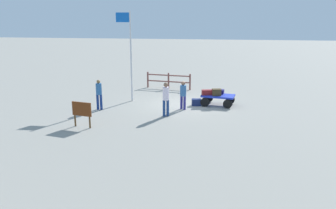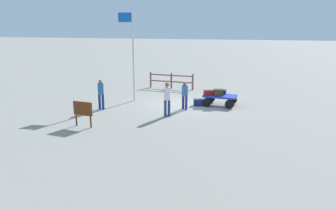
{
  "view_description": "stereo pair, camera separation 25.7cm",
  "coord_description": "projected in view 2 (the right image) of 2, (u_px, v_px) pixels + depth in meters",
  "views": [
    {
      "loc": [
        -2.12,
        19.48,
        5.06
      ],
      "look_at": [
        0.0,
        6.0,
        1.53
      ],
      "focal_mm": 36.5,
      "sensor_mm": 36.0,
      "label": 1
    },
    {
      "loc": [
        -2.38,
        19.44,
        5.06
      ],
      "look_at": [
        0.0,
        6.0,
        1.53
      ],
      "focal_mm": 36.5,
      "sensor_mm": 36.0,
      "label": 2
    }
  ],
  "objects": [
    {
      "name": "ground_plane",
      "position": [
        186.0,
        105.0,
        20.2
      ],
      "size": [
        120.0,
        120.0,
        0.0
      ],
      "primitive_type": "plane",
      "color": "gray"
    },
    {
      "name": "luggage_cart",
      "position": [
        220.0,
        98.0,
        19.94
      ],
      "size": [
        2.02,
        1.48,
        0.62
      ],
      "color": "#2135C1",
      "rests_on": "ground"
    },
    {
      "name": "suitcase_navy",
      "position": [
        209.0,
        93.0,
        19.87
      ],
      "size": [
        0.69,
        0.42,
        0.3
      ],
      "color": "maroon",
      "rests_on": "luggage_cart"
    },
    {
      "name": "suitcase_olive",
      "position": [
        219.0,
        92.0,
        19.71
      ],
      "size": [
        0.56,
        0.44,
        0.39
      ],
      "color": "#41341E",
      "rests_on": "luggage_cart"
    },
    {
      "name": "suitcase_dark",
      "position": [
        222.0,
        92.0,
        20.19
      ],
      "size": [
        0.52,
        0.46,
        0.25
      ],
      "color": "navy",
      "rests_on": "luggage_cart"
    },
    {
      "name": "suitcase_tan",
      "position": [
        198.0,
        102.0,
        19.92
      ],
      "size": [
        0.58,
        0.42,
        0.39
      ],
      "color": "#152250",
      "rests_on": "ground"
    },
    {
      "name": "worker_lead",
      "position": [
        185.0,
        93.0,
        18.96
      ],
      "size": [
        0.45,
        0.45,
        1.6
      ],
      "color": "navy",
      "rests_on": "ground"
    },
    {
      "name": "worker_trailing",
      "position": [
        167.0,
        97.0,
        17.6
      ],
      "size": [
        0.43,
        0.43,
        1.79
      ],
      "color": "navy",
      "rests_on": "ground"
    },
    {
      "name": "worker_supervisor",
      "position": [
        101.0,
        92.0,
        18.97
      ],
      "size": [
        0.34,
        0.32,
        1.69
      ],
      "color": "navy",
      "rests_on": "ground"
    },
    {
      "name": "flagpole",
      "position": [
        132.0,
        49.0,
        20.4
      ],
      "size": [
        0.9,
        0.1,
        5.39
      ],
      "color": "silver",
      "rests_on": "ground"
    },
    {
      "name": "signboard",
      "position": [
        83.0,
        110.0,
        15.97
      ],
      "size": [
        1.0,
        0.27,
        1.22
      ],
      "color": "#4C3319",
      "rests_on": "ground"
    },
    {
      "name": "wooden_fence",
      "position": [
        171.0,
        80.0,
        24.55
      ],
      "size": [
        3.27,
        0.58,
        1.14
      ],
      "color": "brown",
      "rests_on": "ground"
    }
  ]
}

